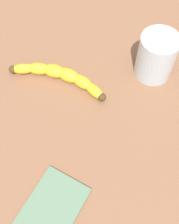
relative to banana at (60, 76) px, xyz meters
The scene contains 4 objects.
wooden_tabletop 13.75cm from the banana, 122.20° to the left, with size 120.00×120.00×3.00cm, color #8D5D3F.
banana is the anchor object (origin of this frame).
smoothie_glass 21.93cm from the banana, 159.71° to the left, with size 8.55×8.55×10.72cm.
folded_napkin 30.06cm from the banana, 62.12° to the left, with size 15.19×9.40×0.60cm, color slate.
Camera 1 is at (19.36, 27.91, 58.25)cm, focal length 46.99 mm.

